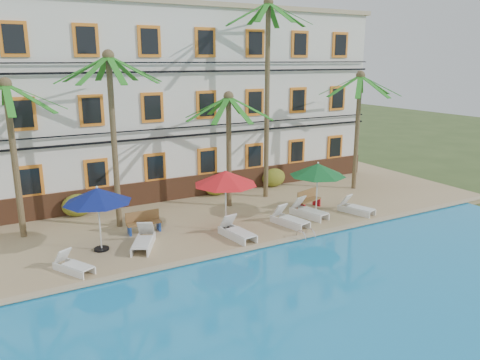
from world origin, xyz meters
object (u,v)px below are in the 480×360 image
palm_e (358,113)px  palm_a (11,135)px  lounger_e (308,211)px  bench_right (308,199)px  lounger_f (356,208)px  bench_left (144,222)px  umbrella_blue (97,196)px  lounger_d (289,219)px  palm_c (229,131)px  pool_ladder (306,238)px  palm_d (267,77)px  umbrella_red (225,178)px  lounger_c (237,231)px  lounger_a (73,265)px  lounger_b (143,240)px  palm_b (112,116)px  umbrella_green (318,170)px

palm_e → palm_a: bearing=177.0°
lounger_e → bench_right: bearing=54.3°
lounger_f → bench_left: bench_left is taller
palm_a → umbrella_blue: palm_a is taller
lounger_d → lounger_e: bearing=20.2°
palm_c → bench_left: bearing=-162.9°
lounger_f → bench_right: 2.40m
pool_ladder → umbrella_blue: bearing=160.2°
palm_d → umbrella_red: size_ratio=3.71×
bench_right → pool_ladder: (-2.55, -3.28, -0.47)m
palm_e → bench_right: size_ratio=4.29×
palm_e → lounger_d: 8.77m
palm_a → palm_d: 12.45m
umbrella_blue → lounger_c: size_ratio=1.31×
pool_ladder → lounger_f: bearing=19.8°
umbrella_blue → lounger_e: size_ratio=1.29×
lounger_a → palm_a: bearing=105.2°
lounger_b → palm_b: bearing=93.8°
palm_d → palm_e: bearing=-10.8°
palm_c → lounger_e: 5.54m
lounger_d → umbrella_blue: bearing=171.4°
palm_b → lounger_b: palm_b is taller
umbrella_red → bench_right: 5.53m
palm_c → palm_a: bearing=177.6°
palm_d → bench_left: (-7.59, -2.08, -6.01)m
umbrella_blue → lounger_d: umbrella_blue is taller
lounger_e → bench_right: (0.80, 1.12, 0.17)m
lounger_c → lounger_e: bearing=10.1°
lounger_f → palm_c: bearing=140.7°
umbrella_blue → lounger_c: umbrella_blue is taller
lounger_a → umbrella_blue: bearing=48.3°
palm_e → palm_b: bearing=179.1°
pool_ladder → palm_a: bearing=150.5°
lounger_d → pool_ladder: (-0.27, -1.62, -0.29)m
lounger_a → lounger_f: 13.40m
palm_c → lounger_b: bearing=-149.9°
umbrella_green → lounger_e: umbrella_green is taller
palm_c → umbrella_green: palm_c is taller
lounger_a → pool_ladder: bearing=-8.3°
palm_a → umbrella_red: bearing=-23.8°
palm_a → lounger_d: size_ratio=3.33×
umbrella_green → bench_left: (-7.97, 1.92, -1.82)m
palm_b → umbrella_red: palm_b is taller
umbrella_blue → bench_left: (2.10, 1.14, -1.78)m
palm_a → bench_right: palm_a is taller
palm_c → pool_ladder: bearing=-81.9°
lounger_c → pool_ladder: bearing=-28.2°
lounger_c → pool_ladder: lounger_c is taller
palm_b → lounger_b: bearing=-86.2°
lounger_a → lounger_e: lounger_e is taller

